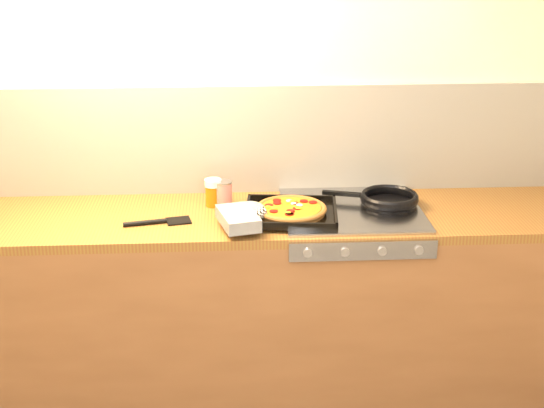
{
  "coord_description": "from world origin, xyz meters",
  "views": [
    {
      "loc": [
        -0.08,
        -1.96,
        2.09
      ],
      "look_at": [
        0.1,
        1.08,
        0.95
      ],
      "focal_mm": 50.0,
      "sensor_mm": 36.0,
      "label": 1
    }
  ],
  "objects": [
    {
      "name": "room_shell",
      "position": [
        0.0,
        1.39,
        1.15
      ],
      "size": [
        3.2,
        3.2,
        3.2
      ],
      "color": "white",
      "rests_on": "ground"
    },
    {
      "name": "juice_glass",
      "position": [
        -0.15,
        1.21,
        0.96
      ],
      "size": [
        0.09,
        0.09,
        0.12
      ],
      "color": "#D65A0C",
      "rests_on": "counter_run"
    },
    {
      "name": "pizza_on_tray",
      "position": [
        0.11,
        1.0,
        0.94
      ],
      "size": [
        0.53,
        0.44,
        0.07
      ],
      "color": "black",
      "rests_on": "stovetop"
    },
    {
      "name": "tomato_can",
      "position": [
        -0.11,
        1.2,
        0.96
      ],
      "size": [
        0.09,
        0.09,
        0.11
      ],
      "color": "#9F0C17",
      "rests_on": "counter_run"
    },
    {
      "name": "stovetop",
      "position": [
        0.45,
        1.1,
        0.91
      ],
      "size": [
        0.6,
        0.56,
        0.02
      ],
      "primitive_type": "cube",
      "color": "#A0A1A6",
      "rests_on": "counter_run"
    },
    {
      "name": "black_spatula",
      "position": [
        -0.38,
        1.01,
        0.91
      ],
      "size": [
        0.29,
        0.11,
        0.02
      ],
      "color": "black",
      "rests_on": "counter_run"
    },
    {
      "name": "wooden_spoon",
      "position": [
        0.18,
        1.25,
        0.91
      ],
      "size": [
        0.3,
        0.05,
        0.02
      ],
      "color": "#9F6A43",
      "rests_on": "counter_run"
    },
    {
      "name": "frying_pan",
      "position": [
        0.62,
        1.14,
        0.94
      ],
      "size": [
        0.45,
        0.32,
        0.04
      ],
      "color": "black",
      "rests_on": "stovetop"
    },
    {
      "name": "counter_run",
      "position": [
        0.0,
        1.1,
        0.45
      ],
      "size": [
        3.2,
        0.62,
        0.9
      ],
      "color": "brown",
      "rests_on": "ground"
    }
  ]
}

